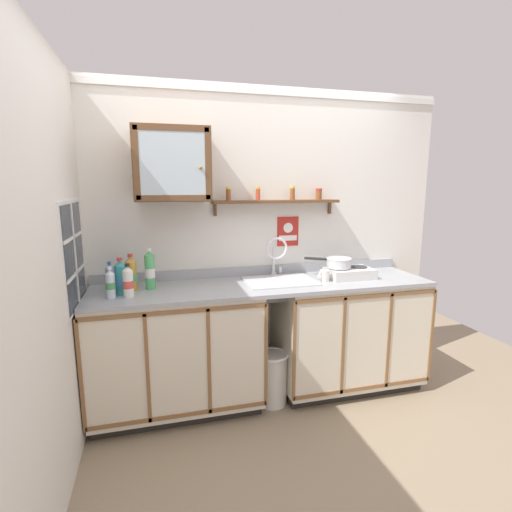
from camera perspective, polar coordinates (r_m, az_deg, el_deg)
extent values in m
plane|color=gray|center=(3.15, 2.77, -22.36)|extent=(5.67, 5.67, 0.00)
cube|color=silver|center=(3.25, -0.17, 2.26)|extent=(3.27, 0.05, 2.49)
cube|color=white|center=(3.26, -0.04, 23.38)|extent=(3.27, 0.02, 0.05)
cube|color=silver|center=(2.32, -28.24, -2.38)|extent=(0.05, 3.37, 2.49)
cube|color=black|center=(3.27, -11.48, -20.40)|extent=(1.21, 0.55, 0.08)
cube|color=beige|center=(3.03, -11.77, -13.17)|extent=(1.24, 0.61, 0.84)
cube|color=brown|center=(2.61, -11.70, -8.16)|extent=(1.24, 0.01, 0.03)
cube|color=brown|center=(2.94, -11.11, -22.25)|extent=(1.24, 0.01, 0.03)
cube|color=brown|center=(2.80, -24.64, -16.07)|extent=(0.02, 0.01, 0.78)
cube|color=brown|center=(2.75, -15.84, -15.93)|extent=(0.02, 0.01, 0.78)
cube|color=brown|center=(2.77, -6.98, -15.41)|extent=(0.02, 0.01, 0.78)
cube|color=brown|center=(2.85, 1.53, -14.59)|extent=(0.02, 0.01, 0.78)
cube|color=black|center=(3.61, 12.86, -17.29)|extent=(1.16, 0.55, 0.08)
cube|color=beige|center=(3.40, 13.42, -10.59)|extent=(1.18, 0.61, 0.84)
cube|color=brown|center=(3.02, 16.48, -5.76)|extent=(1.18, 0.01, 0.03)
cube|color=brown|center=(3.31, 15.77, -18.40)|extent=(1.18, 0.01, 0.03)
cube|color=brown|center=(2.91, 5.72, -14.07)|extent=(0.02, 0.01, 0.78)
cube|color=brown|center=(3.06, 12.85, -13.00)|extent=(0.02, 0.01, 0.78)
cube|color=brown|center=(3.25, 19.17, -11.89)|extent=(0.02, 0.01, 0.78)
cube|color=brown|center=(3.48, 24.68, -10.80)|extent=(0.02, 0.01, 0.78)
cube|color=#9EA3A8|center=(3.00, 1.42, -4.38)|extent=(2.63, 0.64, 0.03)
cube|color=#9EA3A8|center=(3.26, -0.02, -2.16)|extent=(2.63, 0.02, 0.08)
cube|color=silver|center=(3.05, 3.58, -3.74)|extent=(0.55, 0.41, 0.01)
cube|color=slate|center=(3.07, 3.56, -5.74)|extent=(0.47, 0.33, 0.01)
cube|color=slate|center=(3.22, 2.62, -4.08)|extent=(0.47, 0.01, 0.11)
cube|color=slate|center=(2.91, 4.62, -5.70)|extent=(0.47, 0.01, 0.11)
cylinder|color=#4C4C51|center=(3.07, 3.56, -5.77)|extent=(0.04, 0.04, 0.01)
cylinder|color=silver|center=(3.26, 2.61, -2.69)|extent=(0.05, 0.05, 0.02)
cylinder|color=silver|center=(3.23, 2.63, -0.57)|extent=(0.02, 0.02, 0.22)
torus|color=silver|center=(3.13, 3.10, 1.14)|extent=(0.19, 0.02, 0.19)
cylinder|color=silver|center=(3.27, 3.62, -2.06)|extent=(0.02, 0.02, 0.06)
cube|color=silver|center=(3.26, 13.73, -2.46)|extent=(0.37, 0.26, 0.08)
cylinder|color=#2D2D2D|center=(3.23, 12.21, -1.74)|extent=(0.15, 0.15, 0.01)
cylinder|color=#2D2D2D|center=(3.31, 14.96, -1.56)|extent=(0.15, 0.15, 0.01)
cylinder|color=black|center=(3.12, 13.29, -3.02)|extent=(0.03, 0.02, 0.03)
cylinder|color=black|center=(3.21, 16.10, -2.79)|extent=(0.03, 0.02, 0.03)
cylinder|color=silver|center=(3.22, 12.24, -1.04)|extent=(0.20, 0.20, 0.08)
torus|color=silver|center=(3.21, 12.26, -0.38)|extent=(0.21, 0.21, 0.01)
cylinder|color=black|center=(3.24, 8.86, -0.39)|extent=(0.17, 0.12, 0.02)
cylinder|color=gold|center=(2.92, -18.07, -2.86)|extent=(0.08, 0.08, 0.21)
cone|color=gold|center=(2.90, -18.21, -0.48)|extent=(0.08, 0.08, 0.04)
cylinder|color=red|center=(2.89, -18.24, 0.07)|extent=(0.04, 0.04, 0.02)
cylinder|color=#4C9959|center=(2.92, -18.06, -3.04)|extent=(0.08, 0.08, 0.06)
cylinder|color=teal|center=(2.84, -19.48, -3.37)|extent=(0.08, 0.08, 0.20)
cone|color=teal|center=(2.82, -19.63, -1.00)|extent=(0.07, 0.07, 0.03)
cylinder|color=red|center=(2.81, -19.66, -0.46)|extent=(0.03, 0.03, 0.02)
cylinder|color=#3F8CCC|center=(2.85, -19.47, -3.53)|extent=(0.08, 0.08, 0.06)
cylinder|color=silver|center=(2.77, -20.83, -4.20)|extent=(0.06, 0.06, 0.17)
cone|color=silver|center=(2.75, -20.96, -2.22)|extent=(0.06, 0.06, 0.03)
cylinder|color=white|center=(2.75, -20.99, -1.73)|extent=(0.03, 0.03, 0.02)
cylinder|color=#4C9959|center=(2.77, -20.83, -4.12)|extent=(0.07, 0.07, 0.05)
cylinder|color=white|center=(2.76, -18.47, -3.95)|extent=(0.07, 0.07, 0.18)
cone|color=white|center=(2.73, -18.60, -1.77)|extent=(0.07, 0.07, 0.03)
cylinder|color=#262626|center=(2.73, -18.63, -1.25)|extent=(0.03, 0.03, 0.02)
cylinder|color=#D84C3F|center=(2.76, -18.47, -4.02)|extent=(0.07, 0.07, 0.05)
cylinder|color=#4CB266|center=(2.92, -15.50, -2.33)|extent=(0.07, 0.07, 0.25)
cone|color=#4CB266|center=(2.89, -15.64, 0.41)|extent=(0.07, 0.07, 0.03)
cylinder|color=white|center=(2.89, -15.67, 0.92)|extent=(0.03, 0.03, 0.02)
cylinder|color=white|center=(2.92, -15.50, -2.44)|extent=(0.07, 0.07, 0.07)
cylinder|color=#8CB7E0|center=(2.99, -20.86, -3.23)|extent=(0.06, 0.06, 0.16)
cone|color=#8CB7E0|center=(2.97, -20.98, -1.45)|extent=(0.06, 0.06, 0.03)
cylinder|color=#2D59B2|center=(2.96, -21.01, -1.00)|extent=(0.03, 0.03, 0.02)
cylinder|color=white|center=(2.98, -20.87, -3.11)|extent=(0.06, 0.06, 0.05)
cylinder|color=white|center=(3.10, 10.15, -2.90)|extent=(0.08, 0.08, 0.09)
torus|color=white|center=(3.06, 9.60, -2.95)|extent=(0.06, 0.04, 0.06)
cube|color=brown|center=(2.93, -12.42, 13.12)|extent=(0.54, 0.32, 0.52)
cube|color=silver|center=(2.77, -12.27, 13.30)|extent=(0.44, 0.01, 0.43)
cube|color=brown|center=(2.76, -17.44, 13.06)|extent=(0.04, 0.01, 0.49)
cube|color=brown|center=(2.79, -7.12, 13.43)|extent=(0.04, 0.01, 0.49)
cube|color=brown|center=(2.79, -12.46, 18.13)|extent=(0.51, 0.01, 0.04)
cube|color=brown|center=(2.76, -12.07, 8.42)|extent=(0.51, 0.01, 0.04)
sphere|color=olive|center=(2.77, -8.21, 12.88)|extent=(0.02, 0.02, 0.02)
cube|color=brown|center=(3.17, 3.09, 8.10)|extent=(1.06, 0.14, 0.02)
cube|color=brown|center=(3.11, -6.10, 6.86)|extent=(0.02, 0.03, 0.10)
cube|color=brown|center=(3.41, 10.88, 7.05)|extent=(0.02, 0.03, 0.10)
cylinder|color=brown|center=(3.06, -4.12, 9.06)|extent=(0.04, 0.04, 0.09)
cylinder|color=yellow|center=(3.06, -4.14, 10.05)|extent=(0.04, 0.04, 0.02)
cylinder|color=#CC4C33|center=(3.12, 0.37, 9.13)|extent=(0.04, 0.04, 0.09)
cylinder|color=yellow|center=(3.12, 0.37, 10.11)|extent=(0.04, 0.04, 0.02)
cylinder|color=brown|center=(3.21, 5.44, 9.15)|extent=(0.04, 0.04, 0.09)
cylinder|color=yellow|center=(3.21, 5.46, 10.12)|extent=(0.04, 0.04, 0.02)
cylinder|color=brown|center=(3.29, 9.31, 8.94)|extent=(0.05, 0.05, 0.08)
cylinder|color=red|center=(3.29, 9.33, 9.75)|extent=(0.05, 0.05, 0.02)
cube|color=#B2261E|center=(3.29, 4.77, 3.67)|extent=(0.19, 0.01, 0.25)
cube|color=white|center=(3.29, 4.78, 2.69)|extent=(0.16, 0.00, 0.05)
cylinder|color=white|center=(3.28, 4.80, 4.20)|extent=(0.08, 0.00, 0.08)
cube|color=#262D38|center=(2.73, -25.45, 0.15)|extent=(0.01, 0.57, 0.66)
cube|color=white|center=(2.73, -25.65, 0.14)|extent=(0.02, 0.61, 0.70)
cube|color=white|center=(2.73, -25.33, 0.16)|extent=(0.01, 0.02, 0.66)
cube|color=white|center=(2.75, -25.13, -2.23)|extent=(0.01, 0.57, 0.02)
cube|color=white|center=(2.71, -25.52, 2.58)|extent=(0.01, 0.57, 0.02)
cylinder|color=silver|center=(3.18, 2.42, -17.80)|extent=(0.23, 0.23, 0.41)
torus|color=white|center=(3.08, 2.45, -14.47)|extent=(0.26, 0.26, 0.02)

